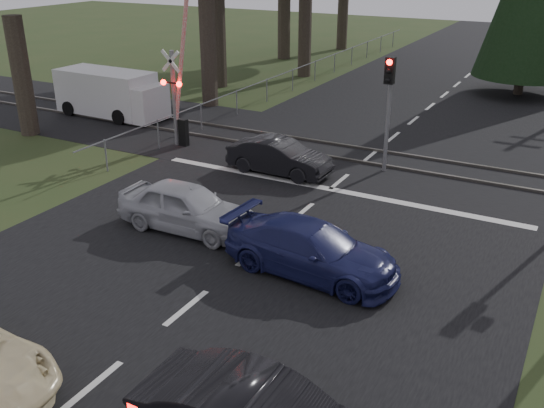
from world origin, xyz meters
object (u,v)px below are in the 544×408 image
Objects in this scene: crossing_signal at (179,96)px; dark_car_far at (279,157)px; traffic_signal_center at (389,95)px; white_van at (113,94)px; silver_car at (186,207)px; blue_sedan at (312,249)px.

crossing_signal is 1.85× the size of dark_car_far.
white_van is (-13.75, 1.28, -1.72)m from traffic_signal_center.
traffic_signal_center reaches higher than silver_car.
crossing_signal is at bearing 80.26° from dark_car_far.
silver_car is (-3.41, -7.27, -2.11)m from traffic_signal_center.
blue_sedan is (4.21, -0.60, -0.04)m from silver_car.
traffic_signal_center is at bearing -3.93° from white_van.
crossing_signal reaches higher than silver_car.
blue_sedan is at bearing -84.21° from traffic_signal_center.
crossing_signal is 1.55× the size of blue_sedan.
crossing_signal is 1.70× the size of traffic_signal_center.
crossing_signal is 5.35m from dark_car_far.
crossing_signal is 8.36m from traffic_signal_center.
silver_car is 1.08× the size of dark_car_far.
dark_car_far is at bearing -3.01° from silver_car.
crossing_signal reaches higher than dark_car_far.
traffic_signal_center is 1.01× the size of silver_car.
silver_car is 5.35m from dark_car_far.
silver_car is 13.43m from white_van.
traffic_signal_center reaches higher than dark_car_far.
blue_sedan is (9.07, -6.99, -1.40)m from crossing_signal.
silver_car reaches higher than blue_sedan.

